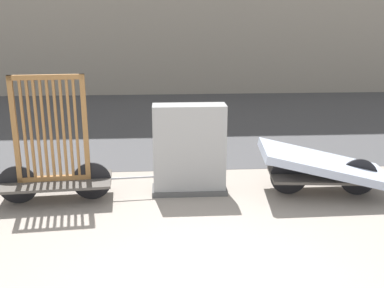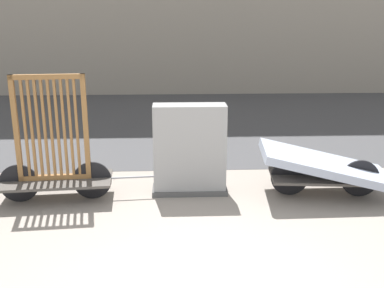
% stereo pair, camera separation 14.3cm
% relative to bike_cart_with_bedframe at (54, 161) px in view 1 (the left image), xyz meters
% --- Properties ---
extents(road_strip, '(56.00, 8.08, 0.01)m').
position_rel_bike_cart_with_bedframe_xyz_m(road_strip, '(2.01, 5.27, -0.62)').
color(road_strip, '#424244').
rests_on(road_strip, ground_plane).
extents(bike_cart_with_bedframe, '(2.35, 0.87, 1.87)m').
position_rel_bike_cart_with_bedframe_xyz_m(bike_cart_with_bedframe, '(0.00, 0.00, 0.00)').
color(bike_cart_with_bedframe, '#4C4742').
rests_on(bike_cart_with_bedframe, ground_plane).
extents(bike_cart_with_mattress, '(2.52, 1.21, 0.77)m').
position_rel_bike_cart_with_bedframe_xyz_m(bike_cart_with_mattress, '(4.04, -0.00, -0.17)').
color(bike_cart_with_mattress, '#4C4742').
rests_on(bike_cart_with_mattress, ground_plane).
extents(utility_cabinet, '(1.16, 0.43, 1.39)m').
position_rel_bike_cart_with_bedframe_xyz_m(utility_cabinet, '(1.99, 0.22, 0.03)').
color(utility_cabinet, '#4C4C4C').
rests_on(utility_cabinet, ground_plane).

